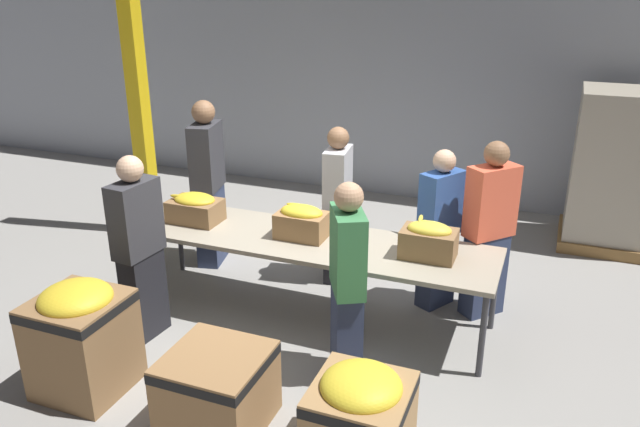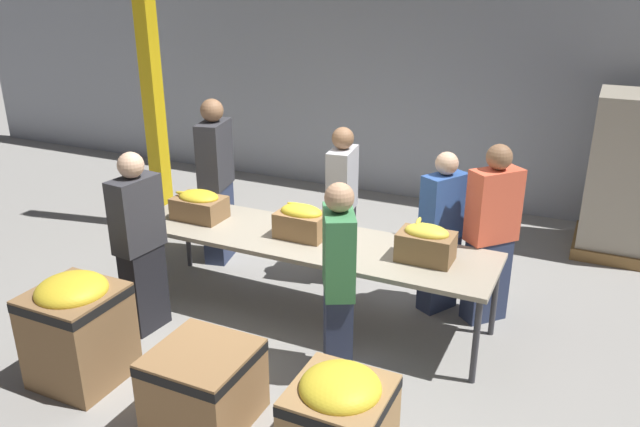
% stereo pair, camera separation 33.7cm
% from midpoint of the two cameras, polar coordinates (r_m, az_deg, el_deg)
% --- Properties ---
extents(ground_plane, '(30.00, 30.00, 0.00)m').
position_cam_midpoint_polar(ground_plane, '(5.80, 0.55, -9.20)').
color(ground_plane, gray).
extents(wall_back, '(16.00, 0.08, 4.00)m').
position_cam_midpoint_polar(wall_back, '(8.37, 10.99, 14.46)').
color(wall_back, '#9399A3').
rests_on(wall_back, ground_plane).
extents(sorting_table, '(3.30, 0.87, 0.76)m').
position_cam_midpoint_polar(sorting_table, '(5.47, 0.58, -2.72)').
color(sorting_table, '#9E937F').
rests_on(sorting_table, ground_plane).
extents(banana_box_0, '(0.47, 0.32, 0.27)m').
position_cam_midpoint_polar(banana_box_0, '(5.93, -9.38, 0.81)').
color(banana_box_0, olive).
rests_on(banana_box_0, sorting_table).
extents(banana_box_1, '(0.44, 0.28, 0.30)m').
position_cam_midpoint_polar(banana_box_1, '(5.43, 0.06, -0.70)').
color(banana_box_1, olive).
rests_on(banana_box_1, sorting_table).
extents(banana_box_2, '(0.44, 0.30, 0.32)m').
position_cam_midpoint_polar(banana_box_2, '(5.10, 11.54, -2.67)').
color(banana_box_2, olive).
rests_on(banana_box_2, sorting_table).
extents(volunteer_0, '(0.33, 0.51, 1.75)m').
position_cam_midpoint_polar(volunteer_0, '(6.60, -8.01, 2.80)').
color(volunteer_0, '#2D3856').
rests_on(volunteer_0, ground_plane).
extents(volunteer_1, '(0.45, 0.47, 1.62)m').
position_cam_midpoint_polar(volunteer_1, '(5.63, 17.01, -2.00)').
color(volunteer_1, '#2D3856').
rests_on(volunteer_1, ground_plane).
extents(volunteer_2, '(0.26, 0.45, 1.58)m').
position_cam_midpoint_polar(volunteer_2, '(6.12, 3.59, 0.62)').
color(volunteer_2, black).
rests_on(volunteer_2, ground_plane).
extents(volunteer_3, '(0.26, 0.45, 1.60)m').
position_cam_midpoint_polar(volunteer_3, '(5.41, -14.45, -2.81)').
color(volunteer_3, black).
rests_on(volunteer_3, ground_plane).
extents(volunteer_4, '(0.38, 0.45, 1.51)m').
position_cam_midpoint_polar(volunteer_4, '(5.72, 12.71, -1.83)').
color(volunteer_4, '#2D3856').
rests_on(volunteer_4, ground_plane).
extents(volunteer_5, '(0.39, 0.47, 1.59)m').
position_cam_midpoint_polar(volunteer_5, '(4.61, 3.79, -6.65)').
color(volunteer_5, '#2D3856').
rests_on(volunteer_5, ground_plane).
extents(donation_bin_0, '(0.62, 0.62, 0.87)m').
position_cam_midpoint_polar(donation_bin_0, '(5.03, -19.50, -9.69)').
color(donation_bin_0, olive).
rests_on(donation_bin_0, ground_plane).
extents(donation_bin_1, '(0.66, 0.66, 0.55)m').
position_cam_midpoint_polar(donation_bin_1, '(4.48, -8.41, -15.09)').
color(donation_bin_1, olive).
rests_on(donation_bin_1, ground_plane).
extents(donation_bin_2, '(0.60, 0.60, 0.69)m').
position_cam_midpoint_polar(donation_bin_2, '(4.07, 4.32, -18.13)').
color(donation_bin_2, '#A37A4C').
rests_on(donation_bin_2, ground_plane).
extents(support_pillar, '(0.18, 0.18, 4.00)m').
position_cam_midpoint_polar(support_pillar, '(7.34, -14.04, 13.31)').
color(support_pillar, yellow).
rests_on(support_pillar, ground_plane).
extents(pallet_stack_0, '(0.92, 0.92, 1.77)m').
position_cam_midpoint_polar(pallet_stack_0, '(7.56, 27.65, 2.95)').
color(pallet_stack_0, olive).
rests_on(pallet_stack_0, ground_plane).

